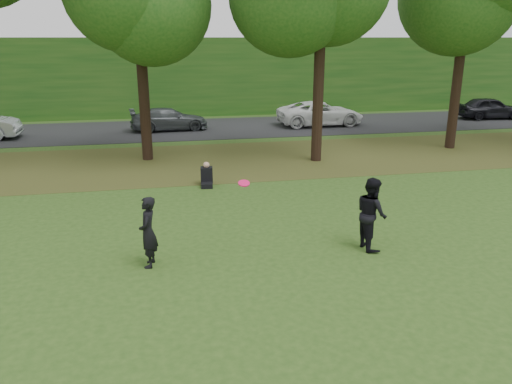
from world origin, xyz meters
TOP-DOWN VIEW (x-y plane):
  - ground at (0.00, 0.00)m, footprint 120.00×120.00m
  - leaf_litter at (0.00, 13.00)m, footprint 60.00×7.00m
  - street at (0.00, 21.00)m, footprint 70.00×7.00m
  - far_hedge at (0.00, 27.00)m, footprint 70.00×3.00m
  - player_left at (-2.88, 3.25)m, footprint 0.47×0.65m
  - player_right at (2.46, 3.24)m, footprint 0.71×0.90m
  - parked_cars at (-0.29, 20.52)m, footprint 39.17×2.81m
  - frisbee at (-0.66, 3.44)m, footprint 0.36×0.35m
  - seated_person at (-0.93, 9.48)m, footprint 0.48×0.77m

SIDE VIEW (x-z plane):
  - ground at x=0.00m, z-range 0.00..0.00m
  - leaf_litter at x=0.00m, z-range 0.00..0.01m
  - street at x=0.00m, z-range 0.00..0.02m
  - seated_person at x=-0.93m, z-range -0.10..0.73m
  - parked_cars at x=-0.29m, z-range -0.06..1.48m
  - player_left at x=-2.88m, z-range 0.00..1.65m
  - player_right at x=2.46m, z-range 0.00..1.80m
  - frisbee at x=-0.66m, z-range 1.72..1.85m
  - far_hedge at x=0.00m, z-range 0.00..5.00m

